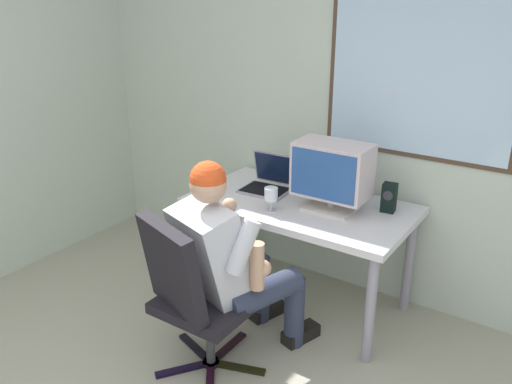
{
  "coord_description": "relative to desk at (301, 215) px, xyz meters",
  "views": [
    {
      "loc": [
        1.27,
        -0.73,
        2.02
      ],
      "look_at": [
        -0.29,
        1.59,
        0.92
      ],
      "focal_mm": 37.3,
      "sensor_mm": 36.0,
      "label": 1
    }
  ],
  "objects": [
    {
      "name": "person_seated",
      "position": [
        -0.05,
        -0.68,
        -0.02
      ],
      "size": [
        0.67,
        0.9,
        1.21
      ],
      "color": "#2E364B",
      "rests_on": "ground"
    },
    {
      "name": "wall_rear",
      "position": [
        0.25,
        0.44,
        0.76
      ],
      "size": [
        4.54,
        0.08,
        2.8
      ],
      "color": "beige",
      "rests_on": "ground"
    },
    {
      "name": "crt_monitor",
      "position": [
        0.2,
        0.0,
        0.33
      ],
      "size": [
        0.45,
        0.27,
        0.42
      ],
      "color": "beige",
      "rests_on": "desk"
    },
    {
      "name": "office_chair",
      "position": [
        -0.12,
        -0.94,
        -0.12
      ],
      "size": [
        0.62,
        0.65,
        0.94
      ],
      "color": "black",
      "rests_on": "ground"
    },
    {
      "name": "laptop",
      "position": [
        -0.3,
        0.09,
        0.15
      ],
      "size": [
        0.33,
        0.31,
        0.24
      ],
      "color": "#96929D",
      "rests_on": "desk"
    },
    {
      "name": "wine_glass",
      "position": [
        -0.09,
        -0.22,
        0.19
      ],
      "size": [
        0.08,
        0.08,
        0.15
      ],
      "color": "silver",
      "rests_on": "desk"
    },
    {
      "name": "desk",
      "position": [
        0.0,
        0.0,
        0.0
      ],
      "size": [
        1.4,
        0.77,
        0.73
      ],
      "color": "gray",
      "rests_on": "ground"
    },
    {
      "name": "desk_speaker",
      "position": [
        0.51,
        0.18,
        0.17
      ],
      "size": [
        0.09,
        0.09,
        0.18
      ],
      "color": "black",
      "rests_on": "desk"
    }
  ]
}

